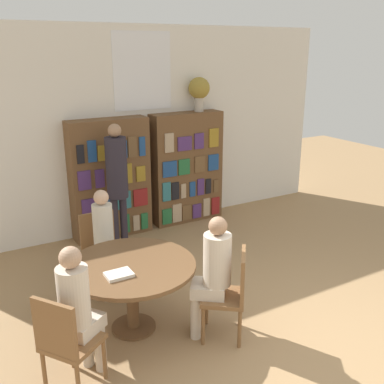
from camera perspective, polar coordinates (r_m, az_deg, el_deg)
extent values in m
plane|color=#9E7A51|center=(4.40, 17.76, -20.60)|extent=(16.00, 16.00, 0.00)
cube|color=silver|center=(6.85, -6.18, 7.89)|extent=(6.40, 0.06, 3.00)
cube|color=white|center=(6.73, -6.30, 14.99)|extent=(0.90, 0.01, 1.10)
cube|color=brown|center=(6.60, -10.36, 1.66)|extent=(1.15, 0.32, 1.73)
cube|color=maroon|center=(6.54, -13.29, -5.15)|extent=(0.10, 0.02, 0.22)
cube|color=olive|center=(6.58, -11.97, -4.72)|extent=(0.11, 0.02, 0.27)
cube|color=tan|center=(6.61, -10.76, -4.37)|extent=(0.09, 0.02, 0.30)
cube|color=brown|center=(6.67, -9.48, -4.42)|extent=(0.12, 0.02, 0.23)
cube|color=#236638|center=(6.71, -8.36, -3.98)|extent=(0.11, 0.02, 0.28)
cube|color=tan|center=(6.77, -7.09, -3.92)|extent=(0.10, 0.02, 0.24)
cube|color=#236638|center=(6.82, -6.05, -3.68)|extent=(0.11, 0.02, 0.25)
cube|color=#4C2D6B|center=(6.42, -13.00, -1.89)|extent=(0.19, 0.02, 0.24)
cube|color=navy|center=(6.49, -10.77, -1.47)|extent=(0.22, 0.02, 0.25)
cube|color=#2D707A|center=(6.58, -8.63, -1.04)|extent=(0.21, 0.02, 0.26)
cube|color=maroon|center=(6.67, -6.55, -0.69)|extent=(0.22, 0.02, 0.26)
cube|color=#4C2D6B|center=(6.29, -13.50, 1.43)|extent=(0.18, 0.02, 0.27)
cube|color=#4C2D6B|center=(6.36, -11.63, 1.68)|extent=(0.13, 0.02, 0.26)
cube|color=maroon|center=(6.42, -9.85, 2.01)|extent=(0.14, 0.02, 0.27)
cube|color=olive|center=(6.49, -8.15, 2.34)|extent=(0.13, 0.02, 0.29)
cube|color=olive|center=(6.57, -6.53, 2.32)|extent=(0.14, 0.02, 0.23)
cube|color=black|center=(6.20, -13.98, 4.66)|extent=(0.10, 0.02, 0.25)
cube|color=navy|center=(6.24, -12.58, 5.06)|extent=(0.12, 0.02, 0.30)
cube|color=olive|center=(6.29, -11.35, 4.85)|extent=(0.12, 0.02, 0.21)
cube|color=brown|center=(6.33, -10.10, 5.14)|extent=(0.09, 0.02, 0.24)
cube|color=navy|center=(6.38, -8.76, 5.37)|extent=(0.12, 0.02, 0.25)
cube|color=brown|center=(6.43, -7.58, 5.72)|extent=(0.13, 0.02, 0.30)
cube|color=navy|center=(6.49, -6.35, 5.78)|extent=(0.09, 0.02, 0.28)
cube|color=brown|center=(7.10, -0.69, 3.11)|extent=(1.15, 0.32, 1.73)
cube|color=#236638|center=(6.97, -3.19, -3.13)|extent=(0.16, 0.02, 0.24)
cube|color=tan|center=(7.03, -1.92, -2.70)|extent=(0.16, 0.02, 0.29)
cube|color=brown|center=(7.12, -0.67, -2.63)|extent=(0.16, 0.02, 0.24)
cube|color=#4C2D6B|center=(7.21, 0.63, -2.42)|extent=(0.15, 0.02, 0.23)
cube|color=tan|center=(7.28, 1.83, -1.92)|extent=(0.12, 0.02, 0.30)
cube|color=maroon|center=(7.38, 2.99, -1.74)|extent=(0.14, 0.02, 0.28)
cube|color=#2D707A|center=(6.83, -3.24, 0.02)|extent=(0.13, 0.02, 0.30)
cube|color=black|center=(6.90, -2.13, 0.13)|extent=(0.12, 0.02, 0.27)
cube|color=tan|center=(6.97, -1.10, 0.13)|extent=(0.09, 0.02, 0.23)
cube|color=navy|center=(7.05, 0.06, 0.37)|extent=(0.10, 0.02, 0.24)
cube|color=#4C2D6B|center=(7.12, 1.11, 0.65)|extent=(0.12, 0.02, 0.26)
cube|color=black|center=(7.19, 2.07, 0.74)|extent=(0.09, 0.02, 0.24)
cube|color=brown|center=(7.27, 3.05, 0.78)|extent=(0.08, 0.02, 0.21)
cube|color=navy|center=(6.76, -2.84, 2.92)|extent=(0.23, 0.02, 0.24)
cube|color=#236638|center=(6.87, -1.01, 3.20)|extent=(0.19, 0.02, 0.24)
cube|color=brown|center=(7.01, 0.99, 3.55)|extent=(0.18, 0.02, 0.26)
cube|color=navy|center=(7.13, 2.73, 3.78)|extent=(0.19, 0.02, 0.25)
cube|color=tan|center=(6.67, -2.91, 6.25)|extent=(0.15, 0.02, 0.29)
cube|color=#4C2D6B|center=(6.80, -0.93, 6.16)|extent=(0.24, 0.02, 0.21)
cube|color=#4C2D6B|center=(6.92, 0.90, 6.49)|extent=(0.16, 0.02, 0.24)
cube|color=olive|center=(7.05, 2.78, 6.90)|extent=(0.17, 0.02, 0.29)
cylinder|color=#B7AD9E|center=(7.02, 0.90, 11.09)|extent=(0.14, 0.14, 0.22)
sphere|color=olive|center=(7.00, 0.91, 13.07)|extent=(0.33, 0.33, 0.33)
cylinder|color=brown|center=(4.72, -7.40, -16.60)|extent=(0.44, 0.44, 0.03)
cylinder|color=brown|center=(4.54, -7.58, -13.10)|extent=(0.12, 0.12, 0.64)
cylinder|color=brown|center=(4.38, -7.76, -9.27)|extent=(1.25, 1.25, 0.04)
cube|color=brown|center=(3.92, -14.90, -17.99)|extent=(0.56, 0.56, 0.04)
cube|color=brown|center=(3.68, -17.06, -16.25)|extent=(0.26, 0.35, 0.45)
cylinder|color=brown|center=(4.25, -14.99, -18.55)|extent=(0.04, 0.04, 0.40)
cylinder|color=brown|center=(4.07, -11.06, -20.06)|extent=(0.04, 0.04, 0.40)
cylinder|color=brown|center=(4.05, -18.25, -20.90)|extent=(0.04, 0.04, 0.40)
cube|color=brown|center=(5.25, -11.19, -7.97)|extent=(0.41, 0.41, 0.04)
cube|color=brown|center=(5.31, -11.95, -4.82)|extent=(0.40, 0.04, 0.45)
cylinder|color=brown|center=(5.25, -8.67, -10.50)|extent=(0.04, 0.04, 0.40)
cylinder|color=brown|center=(5.16, -12.27, -11.25)|extent=(0.04, 0.04, 0.40)
cylinder|color=brown|center=(5.54, -9.92, -8.99)|extent=(0.04, 0.04, 0.40)
cylinder|color=brown|center=(5.46, -13.33, -9.66)|extent=(0.04, 0.04, 0.40)
cube|color=brown|center=(4.39, 3.93, -13.18)|extent=(0.56, 0.56, 0.04)
cube|color=brown|center=(4.26, 6.46, -10.46)|extent=(0.27, 0.34, 0.45)
cylinder|color=brown|center=(4.37, 1.41, -16.66)|extent=(0.04, 0.04, 0.40)
cylinder|color=brown|center=(4.66, 1.85, -14.30)|extent=(0.04, 0.04, 0.40)
cylinder|color=brown|center=(4.36, 6.06, -16.89)|extent=(0.04, 0.04, 0.40)
cylinder|color=brown|center=(4.64, 6.17, -14.51)|extent=(0.04, 0.04, 0.40)
cube|color=beige|center=(5.10, -10.75, -7.78)|extent=(0.23, 0.32, 0.12)
cylinder|color=beige|center=(5.04, -11.24, -4.24)|extent=(0.22, 0.22, 0.50)
sphere|color=tan|center=(4.93, -11.47, -0.67)|extent=(0.16, 0.16, 0.16)
cylinder|color=beige|center=(5.14, -9.51, -10.94)|extent=(0.10, 0.10, 0.44)
cylinder|color=beige|center=(5.11, -10.82, -11.22)|extent=(0.10, 0.10, 0.44)
cube|color=beige|center=(4.35, 2.08, -12.18)|extent=(0.41, 0.40, 0.12)
cylinder|color=beige|center=(4.20, 3.22, -8.58)|extent=(0.26, 0.26, 0.50)
sphere|color=#A37A5B|center=(4.06, 3.30, -4.33)|extent=(0.17, 0.17, 0.17)
cylinder|color=beige|center=(4.45, 0.45, -15.67)|extent=(0.10, 0.10, 0.44)
cylinder|color=beige|center=(4.57, 0.67, -14.67)|extent=(0.10, 0.10, 0.44)
cube|color=beige|center=(3.96, -13.66, -16.06)|extent=(0.41, 0.39, 0.12)
cylinder|color=beige|center=(3.75, -14.79, -12.69)|extent=(0.25, 0.25, 0.50)
sphere|color=tan|center=(3.59, -15.21, -8.03)|extent=(0.18, 0.18, 0.18)
cylinder|color=beige|center=(4.23, -13.17, -18.21)|extent=(0.10, 0.10, 0.44)
cylinder|color=beige|center=(4.16, -11.57, -18.81)|extent=(0.10, 0.10, 0.44)
cylinder|color=#28232D|center=(6.25, -9.74, -3.98)|extent=(0.10, 0.10, 0.75)
cylinder|color=#28232D|center=(6.29, -8.65, -3.78)|extent=(0.10, 0.10, 0.75)
cylinder|color=#28232D|center=(6.03, -9.56, 3.06)|extent=(0.28, 0.28, 0.82)
sphere|color=#A37A5B|center=(5.92, -9.81, 7.71)|extent=(0.18, 0.18, 0.18)
cylinder|color=#28232D|center=(6.25, -9.78, 5.50)|extent=(0.07, 0.30, 0.07)
cube|color=silver|center=(4.17, -9.26, -10.30)|extent=(0.24, 0.18, 0.03)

